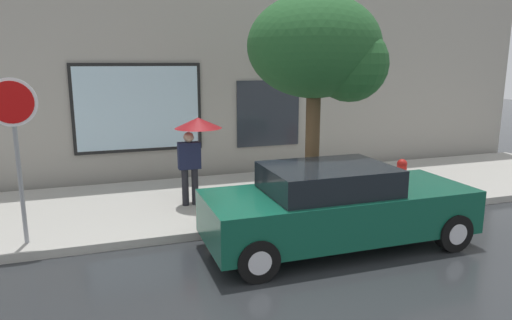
{
  "coord_description": "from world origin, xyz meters",
  "views": [
    {
      "loc": [
        -2.69,
        -6.61,
        3.09
      ],
      "look_at": [
        0.16,
        1.8,
        1.2
      ],
      "focal_mm": 32.44,
      "sensor_mm": 36.0,
      "label": 1
    }
  ],
  "objects_px": {
    "fire_hydrant": "(401,176)",
    "street_tree": "(322,51)",
    "stop_sign": "(14,129)",
    "parked_car": "(337,207)",
    "pedestrian_with_umbrella": "(195,136)"
  },
  "relations": [
    {
      "from": "fire_hydrant",
      "to": "pedestrian_with_umbrella",
      "type": "bearing_deg",
      "value": 172.86
    },
    {
      "from": "pedestrian_with_umbrella",
      "to": "street_tree",
      "type": "relative_size",
      "value": 0.43
    },
    {
      "from": "stop_sign",
      "to": "street_tree",
      "type": "bearing_deg",
      "value": 3.16
    },
    {
      "from": "street_tree",
      "to": "parked_car",
      "type": "bearing_deg",
      "value": -106.43
    },
    {
      "from": "fire_hydrant",
      "to": "pedestrian_with_umbrella",
      "type": "xyz_separation_m",
      "value": [
        -4.64,
        0.58,
        1.08
      ]
    },
    {
      "from": "fire_hydrant",
      "to": "street_tree",
      "type": "bearing_deg",
      "value": -171.56
    },
    {
      "from": "parked_car",
      "to": "fire_hydrant",
      "type": "bearing_deg",
      "value": 36.57
    },
    {
      "from": "fire_hydrant",
      "to": "street_tree",
      "type": "height_order",
      "value": "street_tree"
    },
    {
      "from": "fire_hydrant",
      "to": "stop_sign",
      "type": "relative_size",
      "value": 0.29
    },
    {
      "from": "street_tree",
      "to": "fire_hydrant",
      "type": "bearing_deg",
      "value": 8.44
    },
    {
      "from": "parked_car",
      "to": "stop_sign",
      "type": "distance_m",
      "value": 5.33
    },
    {
      "from": "parked_car",
      "to": "pedestrian_with_umbrella",
      "type": "xyz_separation_m",
      "value": [
        -1.85,
        2.65,
        0.9
      ]
    },
    {
      "from": "street_tree",
      "to": "stop_sign",
      "type": "bearing_deg",
      "value": -176.84
    },
    {
      "from": "street_tree",
      "to": "stop_sign",
      "type": "height_order",
      "value": "street_tree"
    },
    {
      "from": "parked_car",
      "to": "fire_hydrant",
      "type": "height_order",
      "value": "parked_car"
    }
  ]
}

